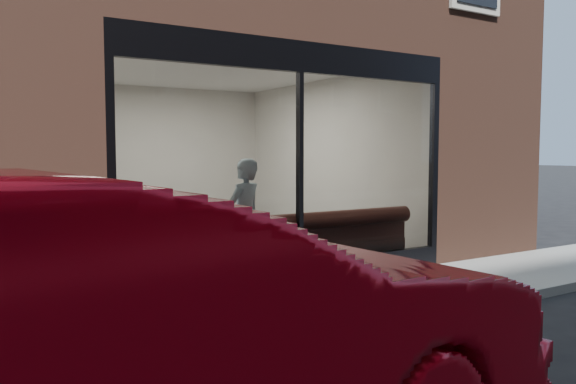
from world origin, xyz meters
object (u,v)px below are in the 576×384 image
person (244,219)px  parked_car (92,353)px  cafe_table_right (349,215)px  banquette (284,262)px  cafe_chair_left (196,248)px  cafe_table_left (228,224)px

person → parked_car: parked_car is taller
cafe_table_right → parked_car: bearing=-137.7°
person → cafe_table_right: bearing=164.2°
banquette → cafe_chair_left: banquette is taller
banquette → person: size_ratio=2.39×
cafe_table_left → parked_car: bearing=-122.0°
cafe_table_left → parked_car: 5.34m
person → banquette: bearing=130.5°
cafe_chair_left → cafe_table_left: bearing=78.7°
cafe_chair_left → person: bearing=82.0°
banquette → person: person is taller
banquette → cafe_table_right: bearing=19.5°
cafe_table_left → parked_car: (-2.83, -4.53, 0.10)m
cafe_table_right → parked_car: parked_car is taller
person → cafe_chair_left: size_ratio=4.58×
person → parked_car: 5.13m
banquette → person: bearing=155.1°
person → parked_car: bearing=30.6°
banquette → parked_car: 5.29m
parked_car → banquette: bearing=-47.0°
cafe_table_right → parked_car: (-4.98, -4.53, 0.10)m
banquette → cafe_table_left: 0.96m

